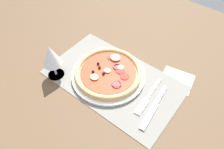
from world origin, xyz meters
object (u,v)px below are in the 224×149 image
Objects in this scene: pizza at (108,72)px; wine_glass at (51,56)px; knife at (154,107)px; plate at (108,75)px; fork at (148,98)px; napkin at (177,80)px.

wine_glass is (16.68, 11.84, 7.45)cm from pizza.
wine_glass reaches higher than knife.
plate is 22.35cm from wine_glass.
fork is 1.53× the size of napkin.
pizza reaches higher than plate.
napkin is at bearing -145.38° from wine_glass.
knife is at bearing -164.73° from wine_glass.
knife reaches higher than fork.
napkin is (-21.84, -14.82, -0.80)cm from plate.
napkin is (-4.29, -14.19, -0.44)cm from fork.
napkin is (-0.48, -16.21, -0.47)cm from knife.
pizza is at bearing -101.01° from knife.
wine_glass is at bearing -81.84° from knife.
wine_glass is 47.84cm from napkin.
wine_glass is at bearing -74.63° from fork.
pizza reaches higher than fork.
napkin is at bearing -145.84° from plate.
wine_glass reaches higher than fork.
knife is at bearing 176.28° from plate.
plate is 1.41× the size of knife.
fork is (-17.55, -0.57, -2.02)cm from pizza.
fork is at bearing -177.93° from plate.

